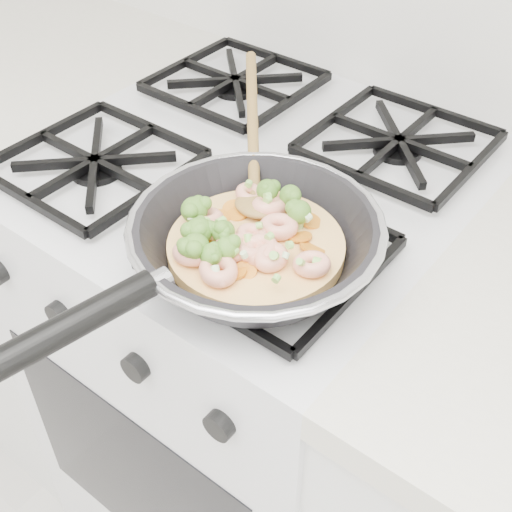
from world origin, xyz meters
The scene contains 2 objects.
stove centered at (0.00, 1.70, 0.46)m, with size 0.60×0.60×0.92m.
skillet centered at (0.15, 1.52, 0.96)m, with size 0.35×0.56×0.10m.
Camera 1 is at (0.49, 1.09, 1.42)m, focal length 46.58 mm.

